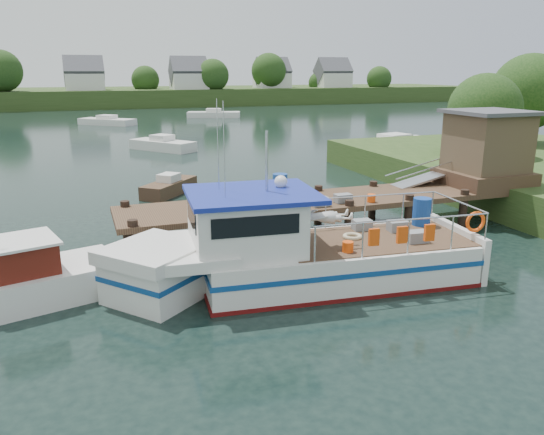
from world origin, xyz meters
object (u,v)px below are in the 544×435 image
object	(u,v)px
moored_far	(214,114)
moored_rowboat	(169,187)
moored_c	(394,143)
lobster_boat	(292,253)
moored_b	(163,145)
dock	(435,168)
moored_d	(107,121)

from	to	relation	value
moored_far	moored_rowboat	bearing A→B (deg)	-103.31
moored_rowboat	moored_c	size ratio (longest dim) A/B	0.44
moored_far	moored_c	bearing A→B (deg)	-75.86
lobster_boat	moored_b	distance (m)	28.46
moored_rowboat	moored_c	world-z (taller)	moored_c
moored_c	dock	bearing A→B (deg)	-121.43
lobster_boat	moored_d	world-z (taller)	lobster_boat
moored_rowboat	moored_b	bearing A→B (deg)	63.21
moored_rowboat	moored_d	bearing A→B (deg)	71.97
moored_b	moored_d	bearing A→B (deg)	114.88
moored_far	moored_c	size ratio (longest dim) A/B	0.90
moored_far	moored_b	world-z (taller)	moored_b
dock	moored_c	xyz separation A→B (m)	(10.13, 18.59, -1.79)
moored_rowboat	moored_b	distance (m)	15.56
dock	lobster_boat	bearing A→B (deg)	-151.96
lobster_boat	moored_c	world-z (taller)	lobster_boat
moored_far	moored_b	bearing A→B (deg)	-108.10
moored_rowboat	moored_far	bearing A→B (deg)	53.94
moored_d	moored_b	bearing A→B (deg)	-101.17
moored_rowboat	moored_b	xyz separation A→B (m)	(2.04, 15.43, 0.06)
moored_rowboat	moored_far	world-z (taller)	moored_far
lobster_boat	moored_d	bearing A→B (deg)	97.93
moored_far	moored_b	size ratio (longest dim) A/B	1.32
dock	moored_far	distance (m)	52.31
moored_far	moored_b	xyz separation A→B (m)	(-11.04, -27.89, 0.02)
moored_d	lobster_boat	bearing A→B (deg)	-105.97
moored_b	moored_c	xyz separation A→B (m)	(17.34, -5.66, -0.00)
moored_c	moored_d	size ratio (longest dim) A/B	1.25
dock	moored_c	world-z (taller)	dock
moored_c	moored_b	bearing A→B (deg)	159.09
dock	moored_d	xyz separation A→B (m)	(-10.06, 46.57, -1.83)
moored_rowboat	moored_b	world-z (taller)	moored_b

